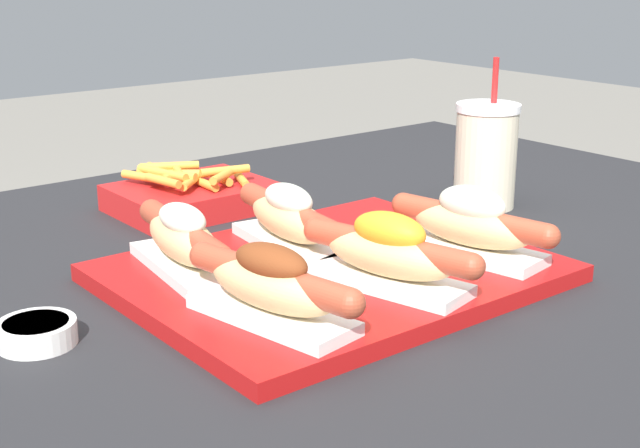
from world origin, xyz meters
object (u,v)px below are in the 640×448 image
serving_tray (332,273)px  hot_dog_1 (389,253)px  hot_dog_2 (471,225)px  hot_dog_3 (183,239)px  fries_basket (192,195)px  hot_dog_0 (272,285)px  drink_cup (486,155)px  sauce_bowl (37,332)px  hot_dog_4 (289,218)px

serving_tray → hot_dog_1: size_ratio=2.14×
hot_dog_2 → hot_dog_3: size_ratio=0.99×
hot_dog_3 → fries_basket: hot_dog_3 is taller
hot_dog_0 → hot_dog_2: hot_dog_2 is taller
hot_dog_1 → drink_cup: drink_cup is taller
hot_dog_0 → fries_basket: bearing=68.7°
hot_dog_2 → hot_dog_3: 0.31m
hot_dog_0 → sauce_bowl: size_ratio=2.89×
hot_dog_4 → drink_cup: drink_cup is taller
serving_tray → drink_cup: size_ratio=2.14×
serving_tray → hot_dog_3: (-0.13, 0.08, 0.04)m
hot_dog_0 → sauce_bowl: bearing=144.2°
serving_tray → hot_dog_4: bearing=91.3°
hot_dog_1 → hot_dog_2: bearing=6.1°
hot_dog_2 → hot_dog_4: hot_dog_2 is taller
drink_cup → hot_dog_0: bearing=-159.9°
hot_dog_4 → fries_basket: hot_dog_4 is taller
hot_dog_4 → fries_basket: bearing=84.5°
hot_dog_2 → fries_basket: bearing=106.0°
sauce_bowl → fries_basket: size_ratio=0.35×
hot_dog_4 → hot_dog_2: bearing=-46.4°
hot_dog_3 → drink_cup: drink_cup is taller
hot_dog_0 → fries_basket: 0.44m
serving_tray → hot_dog_0: hot_dog_0 is taller
hot_dog_2 → hot_dog_3: hot_dog_2 is taller
serving_tray → hot_dog_1: bearing=-88.1°
hot_dog_0 → hot_dog_4: 0.20m
hot_dog_0 → hot_dog_2: 0.27m
sauce_bowl → hot_dog_0: bearing=-35.8°
hot_dog_3 → hot_dog_2: bearing=-29.8°
serving_tray → hot_dog_4: (-0.00, 0.07, 0.04)m
drink_cup → fries_basket: drink_cup is taller
hot_dog_3 → hot_dog_4: hot_dog_4 is taller
hot_dog_1 → sauce_bowl: size_ratio=2.86×
hot_dog_1 → sauce_bowl: hot_dog_1 is taller
serving_tray → drink_cup: (0.34, 0.09, 0.06)m
hot_dog_2 → fries_basket: (-0.11, 0.39, -0.03)m
hot_dog_3 → fries_basket: bearing=57.9°
hot_dog_0 → hot_dog_1: bearing=-1.0°
sauce_bowl → fries_basket: 0.43m
hot_dog_3 → fries_basket: 0.29m
serving_tray → hot_dog_0: 0.16m
hot_dog_3 → hot_dog_1: bearing=-51.4°
hot_dog_4 → sauce_bowl: (-0.30, -0.03, -0.04)m
serving_tray → hot_dog_1: (0.00, -0.08, 0.04)m
drink_cup → serving_tray: bearing=-164.7°
serving_tray → hot_dog_1: hot_dog_1 is taller
fries_basket → hot_dog_4: bearing=-95.5°
serving_tray → hot_dog_4: hot_dog_4 is taller
hot_dog_0 → hot_dog_3: 0.16m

